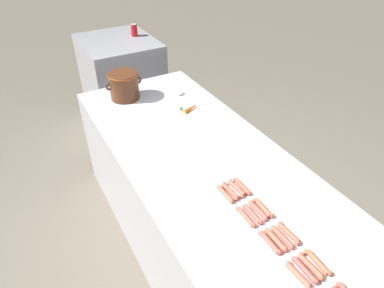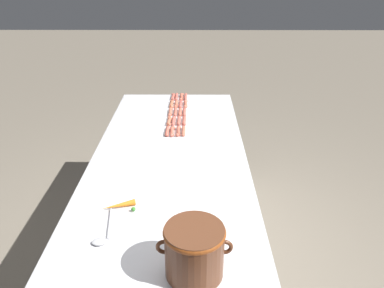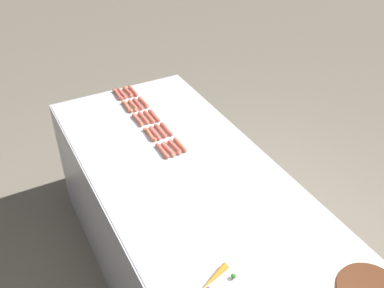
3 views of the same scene
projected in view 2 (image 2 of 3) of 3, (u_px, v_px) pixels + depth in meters
name	position (u px, v px, depth m)	size (l,w,h in m)	color
ground_plane	(172.00, 262.00, 2.73)	(20.00, 20.00, 0.00)	#756B5B
griddle_counter	(171.00, 214.00, 2.54)	(0.98, 2.45, 0.88)	#BCBCC1
hot_dog_0	(186.00, 97.00, 3.34)	(0.03, 0.15, 0.03)	#C45F50
hot_dog_1	(186.00, 104.00, 3.17)	(0.03, 0.15, 0.03)	#CE654C
hot_dog_2	(184.00, 112.00, 3.00)	(0.03, 0.15, 0.03)	#C05C4D
hot_dog_3	(184.00, 121.00, 2.84)	(0.03, 0.15, 0.03)	#CC5E4D
hot_dog_4	(184.00, 131.00, 2.67)	(0.03, 0.15, 0.03)	#C4644A
hot_dog_5	(182.00, 97.00, 3.34)	(0.04, 0.15, 0.03)	#C76048
hot_dog_6	(181.00, 104.00, 3.17)	(0.03, 0.15, 0.03)	#C65A4E
hot_dog_7	(180.00, 112.00, 3.00)	(0.03, 0.15, 0.03)	#CC654E
hot_dog_8	(179.00, 121.00, 2.84)	(0.03, 0.15, 0.03)	#C25D4D
hot_dog_9	(178.00, 131.00, 2.67)	(0.03, 0.15, 0.03)	#BF5D49
hot_dog_10	(177.00, 97.00, 3.34)	(0.03, 0.15, 0.03)	#C05C4E
hot_dog_11	(176.00, 104.00, 3.17)	(0.03, 0.15, 0.03)	#CA684F
hot_dog_12	(175.00, 112.00, 3.01)	(0.03, 0.15, 0.03)	#C95E4D
hot_dog_13	(174.00, 121.00, 2.84)	(0.03, 0.15, 0.03)	#C15F51
hot_dog_14	(173.00, 131.00, 2.67)	(0.04, 0.15, 0.03)	#CC6550
hot_dog_15	(173.00, 97.00, 3.34)	(0.03, 0.15, 0.03)	#C55E4E
hot_dog_16	(171.00, 104.00, 3.17)	(0.03, 0.15, 0.03)	#C96747
hot_dog_17	(170.00, 112.00, 3.01)	(0.03, 0.15, 0.03)	#C3634A
hot_dog_18	(169.00, 121.00, 2.84)	(0.04, 0.15, 0.03)	#CA684C
hot_dog_19	(167.00, 131.00, 2.67)	(0.03, 0.15, 0.03)	#C95E4C
bean_pot	(194.00, 249.00, 1.43)	(0.30, 0.24, 0.22)	#562D19
serving_spoon	(103.00, 235.00, 1.67)	(0.08, 0.27, 0.02)	#B7B7BC
carrot	(119.00, 206.00, 1.86)	(0.18, 0.09, 0.03)	orange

